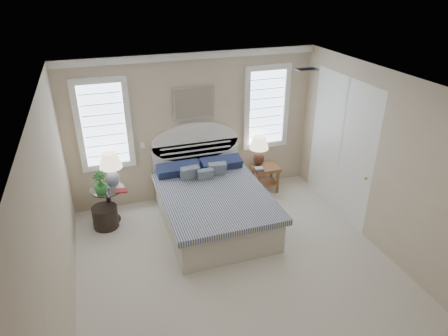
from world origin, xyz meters
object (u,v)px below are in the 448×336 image
Objects in this scene: side_table_left at (109,201)px; nightstand_right at (265,173)px; lamp_left at (111,166)px; bed at (212,202)px; lamp_right at (259,148)px; floor_pot at (105,217)px.

side_table_left reaches higher than nightstand_right.
side_table_left is 0.63m from lamp_left.
bed reaches higher than lamp_right.
bed is at bearing -22.81° from lamp_left.
lamp_left reaches higher than nightstand_right.
bed is 1.47m from nightstand_right.
nightstand_right is 0.90× the size of lamp_right.
lamp_right is at bearing 3.52° from lamp_left.
lamp_left is (-1.54, 0.65, 0.62)m from bed.
side_table_left is 1.03× the size of lamp_left.
side_table_left is at bearing 61.32° from floor_pot.
lamp_right is (2.94, 0.39, 0.70)m from floor_pot.
lamp_left is 2.74m from lamp_right.
bed is at bearing -13.60° from floor_pot.
bed is at bearing -151.97° from nightstand_right.
lamp_left is (0.21, 0.22, 0.81)m from floor_pot.
floor_pot is at bearing -172.39° from lamp_right.
lamp_right reaches higher than nightstand_right.
floor_pot is (-1.74, 0.42, -0.20)m from bed.
bed reaches higher than side_table_left.
lamp_left is at bearing 47.32° from floor_pot.
bed reaches higher than lamp_left.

